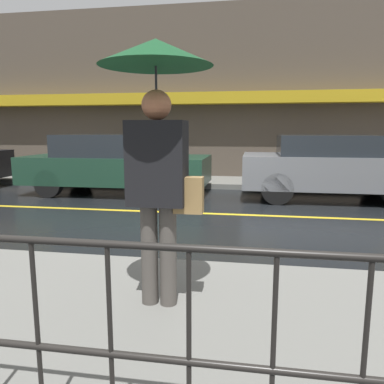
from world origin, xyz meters
name	(u,v)px	position (x,y,z in m)	size (l,w,h in m)	color
ground_plane	(210,214)	(0.00, 0.00, 0.00)	(80.00, 80.00, 0.00)	black
sidewalk_near	(145,327)	(0.00, -4.48, 0.07)	(28.00, 2.80, 0.14)	slate
sidewalk_far	(226,182)	(0.00, 4.01, 0.07)	(28.00, 1.85, 0.14)	slate
lane_marking	(210,214)	(0.00, 0.00, 0.00)	(25.20, 0.12, 0.01)	gold
building_storefront	(230,95)	(0.00, 5.05, 2.73)	(28.00, 0.85, 5.49)	#4C4238
railing_foreground	(72,314)	(0.00, -5.63, 0.78)	(12.00, 0.04, 1.00)	black
pedestrian	(157,116)	(0.06, -4.19, 1.75)	(0.91, 0.91, 2.19)	#4C4742
car_dark_green	(115,163)	(-2.70, 1.99, 0.78)	(4.68, 1.90, 1.52)	#193828
car_grey	(329,166)	(2.58, 1.99, 0.79)	(4.07, 1.84, 1.51)	slate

